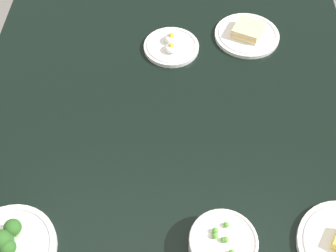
{
  "coord_description": "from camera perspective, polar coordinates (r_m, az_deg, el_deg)",
  "views": [
    {
      "loc": [
        69.41,
        2.27,
        98.91
      ],
      "look_at": [
        0.0,
        0.0,
        6.0
      ],
      "focal_mm": 46.8,
      "sensor_mm": 36.0,
      "label": 1
    }
  ],
  "objects": [
    {
      "name": "plate_sandwich",
      "position": [
        1.44,
        10.27,
        11.74
      ],
      "size": [
        20.48,
        20.48,
        4.43
      ],
      "color": "white",
      "rests_on": "dining_table"
    },
    {
      "name": "bowl_peas",
      "position": [
        1.0,
        7.12,
        -15.08
      ],
      "size": [
        14.99,
        14.99,
        6.59
      ],
      "color": "white",
      "rests_on": "dining_table"
    },
    {
      "name": "plate_broccoli",
      "position": [
        1.06,
        -20.13,
        -14.53
      ],
      "size": [
        21.25,
        21.25,
        8.24
      ],
      "color": "white",
      "rests_on": "dining_table"
    },
    {
      "name": "plate_eggs",
      "position": [
        1.38,
        0.3,
        10.4
      ],
      "size": [
        17.16,
        17.16,
        4.58
      ],
      "color": "white",
      "rests_on": "dining_table"
    },
    {
      "name": "dining_table",
      "position": [
        1.19,
        0.0,
        -1.15
      ],
      "size": [
        120.75,
        110.61,
        4.0
      ],
      "primitive_type": "cube",
      "color": "black",
      "rests_on": "ground"
    }
  ]
}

